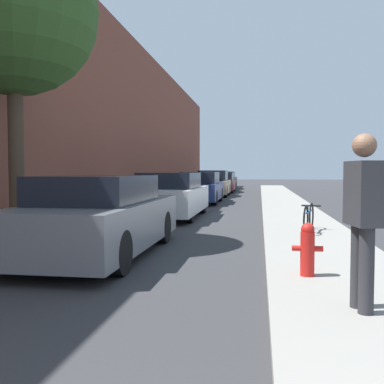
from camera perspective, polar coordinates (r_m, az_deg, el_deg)
ground_plane at (r=15.74m, az=2.22°, el=-2.66°), size 120.00×120.00×0.00m
sidewalk_left at (r=16.32m, az=-7.95°, el=-2.28°), size 2.00×52.00×0.12m
sidewalk_right at (r=15.67m, az=12.82°, el=-2.53°), size 2.00×52.00×0.12m
building_facade_left at (r=16.85m, az=-12.51°, el=10.49°), size 0.70×52.00×7.54m
parked_car_grey at (r=7.88m, az=-11.83°, el=-3.22°), size 1.80×4.60×1.41m
parked_car_white at (r=14.00m, az=-2.75°, el=-0.50°), size 1.86×4.64×1.43m
parked_car_navy at (r=20.18m, az=1.09°, el=0.50°), size 1.80×4.39×1.44m
parked_car_champagne at (r=25.58m, az=2.81°, el=1.04°), size 1.78×3.97×1.51m
parked_car_maroon at (r=30.30m, az=3.92°, el=1.18°), size 1.74×4.14×1.36m
parked_car_black at (r=35.55m, az=4.35°, el=1.49°), size 1.71×4.11×1.42m
street_tree_near at (r=9.79m, az=-22.26°, el=20.96°), size 3.27×3.27×6.12m
fire_hydrant at (r=5.96m, az=14.82°, el=-7.15°), size 0.40×0.18×0.70m
pedestrian at (r=4.59m, az=21.42°, el=-2.37°), size 0.31×0.49×1.74m
bicycle at (r=10.21m, az=14.98°, el=-3.24°), size 0.51×1.49×0.62m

